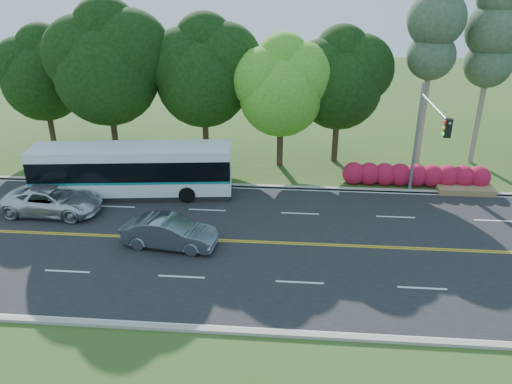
# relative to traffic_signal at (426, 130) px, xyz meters

# --- Properties ---
(ground) EXTENTS (120.00, 120.00, 0.00)m
(ground) POSITION_rel_traffic_signal_xyz_m (-6.49, -5.40, -4.67)
(ground) COLOR #33521B
(ground) RESTS_ON ground
(road) EXTENTS (60.00, 14.00, 0.02)m
(road) POSITION_rel_traffic_signal_xyz_m (-6.49, -5.40, -4.66)
(road) COLOR black
(road) RESTS_ON ground
(curb_north) EXTENTS (60.00, 0.30, 0.15)m
(curb_north) POSITION_rel_traffic_signal_xyz_m (-6.49, 1.75, -4.60)
(curb_north) COLOR #A7A196
(curb_north) RESTS_ON ground
(curb_south) EXTENTS (60.00, 0.30, 0.15)m
(curb_south) POSITION_rel_traffic_signal_xyz_m (-6.49, -12.55, -4.60)
(curb_south) COLOR #A7A196
(curb_south) RESTS_ON ground
(grass_verge) EXTENTS (60.00, 4.00, 0.10)m
(grass_verge) POSITION_rel_traffic_signal_xyz_m (-6.49, 3.60, -4.62)
(grass_verge) COLOR #33521B
(grass_verge) RESTS_ON ground
(lane_markings) EXTENTS (57.60, 13.82, 0.00)m
(lane_markings) POSITION_rel_traffic_signal_xyz_m (-6.59, -5.40, -4.65)
(lane_markings) COLOR gold
(lane_markings) RESTS_ON road
(tree_row) EXTENTS (44.70, 9.10, 13.84)m
(tree_row) POSITION_rel_traffic_signal_xyz_m (-11.65, 6.73, 2.06)
(tree_row) COLOR black
(tree_row) RESTS_ON ground
(bougainvillea_hedge) EXTENTS (9.50, 2.25, 1.50)m
(bougainvillea_hedge) POSITION_rel_traffic_signal_xyz_m (0.69, 2.75, -3.95)
(bougainvillea_hedge) COLOR maroon
(bougainvillea_hedge) RESTS_ON ground
(traffic_signal) EXTENTS (0.42, 6.10, 7.00)m
(traffic_signal) POSITION_rel_traffic_signal_xyz_m (0.00, 0.00, 0.00)
(traffic_signal) COLOR gray
(traffic_signal) RESTS_ON ground
(transit_bus) EXTENTS (12.39, 3.98, 3.18)m
(transit_bus) POSITION_rel_traffic_signal_xyz_m (-17.42, -0.10, -3.07)
(transit_bus) COLOR white
(transit_bus) RESTS_ON road
(sedan) EXTENTS (4.99, 2.25, 1.59)m
(sedan) POSITION_rel_traffic_signal_xyz_m (-13.67, -6.17, -3.86)
(sedan) COLOR slate
(sedan) RESTS_ON road
(suv) EXTENTS (5.74, 2.82, 1.57)m
(suv) POSITION_rel_traffic_signal_xyz_m (-21.36, -3.00, -3.87)
(suv) COLOR silver
(suv) RESTS_ON road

